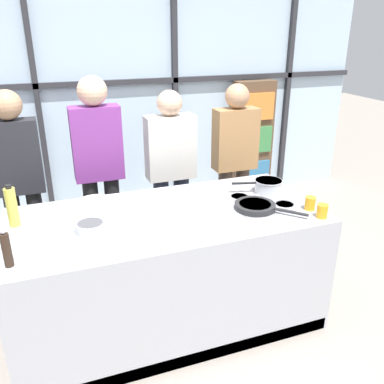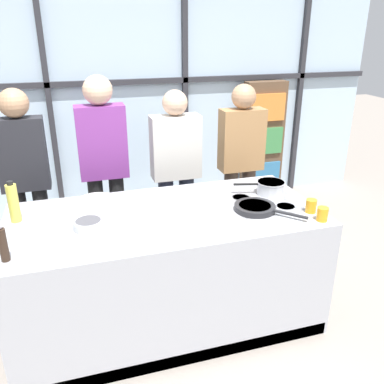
{
  "view_description": "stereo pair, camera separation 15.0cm",
  "coord_description": "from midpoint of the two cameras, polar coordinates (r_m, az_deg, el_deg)",
  "views": [
    {
      "loc": [
        -0.71,
        -2.48,
        2.13
      ],
      "look_at": [
        0.23,
        0.1,
        1.0
      ],
      "focal_mm": 38.0,
      "sensor_mm": 36.0,
      "label": 1
    },
    {
      "loc": [
        -0.57,
        -2.53,
        2.13
      ],
      "look_at": [
        0.23,
        0.1,
        1.0
      ],
      "focal_mm": 38.0,
      "sensor_mm": 36.0,
      "label": 2
    }
  ],
  "objects": [
    {
      "name": "ground_plane",
      "position": [
        3.35,
        -4.54,
        -17.25
      ],
      "size": [
        18.0,
        18.0,
        0.0
      ],
      "primitive_type": "plane",
      "color": "gray"
    },
    {
      "name": "back_window_wall",
      "position": [
        4.82,
        -12.43,
        13.2
      ],
      "size": [
        6.4,
        0.1,
        2.8
      ],
      "color": "silver",
      "rests_on": "ground_plane"
    },
    {
      "name": "bookshelf",
      "position": [
        5.31,
        7.68,
        7.15
      ],
      "size": [
        0.52,
        0.19,
        1.5
      ],
      "color": "brown",
      "rests_on": "ground_plane"
    },
    {
      "name": "demo_island",
      "position": [
        3.08,
        -4.76,
        -10.79
      ],
      "size": [
        2.18,
        1.02,
        0.9
      ],
      "color": "#A8AAB2",
      "rests_on": "ground_plane"
    },
    {
      "name": "spectator_far_left",
      "position": [
        3.66,
        -24.24,
        1.96
      ],
      "size": [
        0.39,
        0.24,
        1.68
      ],
      "rotation": [
        0.0,
        0.0,
        3.14
      ],
      "color": "black",
      "rests_on": "ground_plane"
    },
    {
      "name": "spectator_center_left",
      "position": [
        3.65,
        -14.12,
        3.92
      ],
      "size": [
        0.42,
        0.25,
        1.76
      ],
      "rotation": [
        0.0,
        0.0,
        3.14
      ],
      "color": "black",
      "rests_on": "ground_plane"
    },
    {
      "name": "spectator_center_right",
      "position": [
        3.79,
        -4.12,
        3.51
      ],
      "size": [
        0.45,
        0.23,
        1.61
      ],
      "rotation": [
        0.0,
        0.0,
        3.14
      ],
      "color": "#232838",
      "rests_on": "ground_plane"
    },
    {
      "name": "spectator_far_right",
      "position": [
        4.0,
        4.94,
        4.89
      ],
      "size": [
        0.42,
        0.23,
        1.64
      ],
      "rotation": [
        0.0,
        0.0,
        3.14
      ],
      "color": "#47382D",
      "rests_on": "ground_plane"
    },
    {
      "name": "frying_pan",
      "position": [
        2.95,
        7.52,
        -1.99
      ],
      "size": [
        0.41,
        0.44,
        0.04
      ],
      "color": "#232326",
      "rests_on": "demo_island"
    },
    {
      "name": "saucepan",
      "position": [
        3.25,
        9.31,
        0.88
      ],
      "size": [
        0.39,
        0.22,
        0.1
      ],
      "color": "silver",
      "rests_on": "demo_island"
    },
    {
      "name": "white_plate",
      "position": [
        3.14,
        -14.81,
        -1.33
      ],
      "size": [
        0.26,
        0.26,
        0.01
      ],
      "primitive_type": "cylinder",
      "color": "white",
      "rests_on": "demo_island"
    },
    {
      "name": "mixing_bowl",
      "position": [
        2.71,
        -15.62,
        -4.69
      ],
      "size": [
        0.2,
        0.2,
        0.06
      ],
      "color": "silver",
      "rests_on": "demo_island"
    },
    {
      "name": "oil_bottle",
      "position": [
        2.92,
        -25.32,
        -1.9
      ],
      "size": [
        0.07,
        0.07,
        0.29
      ],
      "color": "#E0CC4C",
      "rests_on": "demo_island"
    },
    {
      "name": "pepper_grinder",
      "position": [
        2.46,
        -26.2,
        -7.25
      ],
      "size": [
        0.05,
        0.05,
        0.23
      ],
      "color": "#332319",
      "rests_on": "demo_island"
    },
    {
      "name": "juice_glass_near",
      "position": [
        2.9,
        16.41,
        -2.6
      ],
      "size": [
        0.08,
        0.08,
        0.1
      ],
      "primitive_type": "cylinder",
      "color": "orange",
      "rests_on": "demo_island"
    },
    {
      "name": "juice_glass_far",
      "position": [
        3.0,
        14.88,
        -1.56
      ],
      "size": [
        0.08,
        0.08,
        0.1
      ],
      "primitive_type": "cylinder",
      "color": "orange",
      "rests_on": "demo_island"
    }
  ]
}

